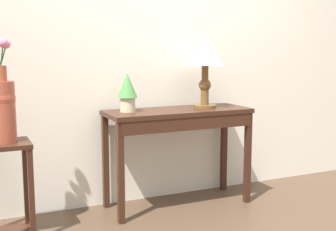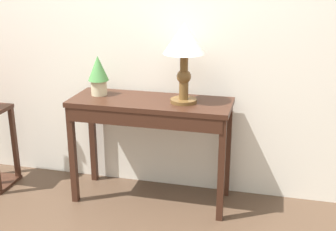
% 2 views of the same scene
% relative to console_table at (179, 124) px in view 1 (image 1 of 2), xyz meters
% --- Properties ---
extents(back_wall_with_art, '(9.00, 0.10, 2.80)m').
position_rel_console_table_xyz_m(back_wall_with_art, '(-0.03, 0.33, 0.73)').
color(back_wall_with_art, silver).
rests_on(back_wall_with_art, ground).
extents(console_table, '(1.16, 0.43, 0.79)m').
position_rel_console_table_xyz_m(console_table, '(0.00, 0.00, 0.00)').
color(console_table, '#381E14').
rests_on(console_table, ground).
extents(table_lamp, '(0.29, 0.29, 0.55)m').
position_rel_console_table_xyz_m(table_lamp, '(0.24, 0.02, 0.51)').
color(table_lamp, brown).
rests_on(table_lamp, console_table).
extents(potted_plant_on_console, '(0.15, 0.15, 0.29)m').
position_rel_console_table_xyz_m(potted_plant_on_console, '(-0.41, 0.06, 0.28)').
color(potted_plant_on_console, beige).
rests_on(potted_plant_on_console, console_table).
extents(pedestal_stand_left, '(0.32, 0.32, 0.66)m').
position_rel_console_table_xyz_m(pedestal_stand_left, '(-1.31, -0.07, -0.34)').
color(pedestal_stand_left, '#381E14').
rests_on(pedestal_stand_left, ground).
extents(flower_vase_tall, '(0.19, 0.17, 0.71)m').
position_rel_console_table_xyz_m(flower_vase_tall, '(-1.31, -0.07, 0.24)').
color(flower_vase_tall, '#9E4733').
rests_on(flower_vase_tall, pedestal_stand_left).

